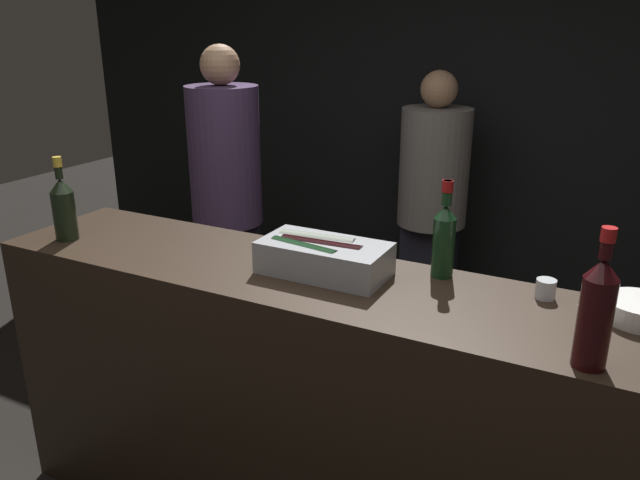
# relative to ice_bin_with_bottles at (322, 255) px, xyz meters

# --- Properties ---
(wall_back_chalkboard) EXTENTS (6.40, 0.06, 2.80)m
(wall_back_chalkboard) POSITION_rel_ice_bin_with_bottles_xyz_m (-0.00, 2.23, 0.25)
(wall_back_chalkboard) COLOR black
(wall_back_chalkboard) RESTS_ON ground_plane
(bar_counter) EXTENTS (2.48, 0.55, 1.09)m
(bar_counter) POSITION_rel_ice_bin_with_bottles_xyz_m (-0.00, -0.04, -0.61)
(bar_counter) COLOR #2D2116
(bar_counter) RESTS_ON ground_plane
(ice_bin_with_bottles) EXTENTS (0.43, 0.23, 0.12)m
(ice_bin_with_bottles) POSITION_rel_ice_bin_with_bottles_xyz_m (0.00, 0.00, 0.00)
(ice_bin_with_bottles) COLOR #9EA0A5
(ice_bin_with_bottles) RESTS_ON bar_counter
(bowl_white) EXTENTS (0.20, 0.20, 0.06)m
(bowl_white) POSITION_rel_ice_bin_with_bottles_xyz_m (0.97, 0.10, -0.03)
(bowl_white) COLOR white
(bowl_white) RESTS_ON bar_counter
(wine_glass) EXTENTS (0.08, 0.08, 0.15)m
(wine_glass) POSITION_rel_ice_bin_with_bottles_xyz_m (0.85, -0.03, 0.04)
(wine_glass) COLOR silver
(wine_glass) RESTS_ON bar_counter
(candle_votive) EXTENTS (0.06, 0.06, 0.06)m
(candle_votive) POSITION_rel_ice_bin_with_bottles_xyz_m (0.71, 0.14, -0.03)
(candle_votive) COLOR silver
(candle_votive) RESTS_ON bar_counter
(champagne_bottle) EXTENTS (0.09, 0.09, 0.33)m
(champagne_bottle) POSITION_rel_ice_bin_with_bottles_xyz_m (-1.04, -0.15, 0.07)
(champagne_bottle) COLOR black
(champagne_bottle) RESTS_ON bar_counter
(red_wine_bottle_burgundy) EXTENTS (0.07, 0.07, 0.33)m
(red_wine_bottle_burgundy) POSITION_rel_ice_bin_with_bottles_xyz_m (0.37, 0.16, 0.08)
(red_wine_bottle_burgundy) COLOR #143319
(red_wine_bottle_burgundy) RESTS_ON bar_counter
(red_wine_bottle_tall) EXTENTS (0.08, 0.08, 0.36)m
(red_wine_bottle_tall) POSITION_rel_ice_bin_with_bottles_xyz_m (0.87, -0.23, 0.09)
(red_wine_bottle_tall) COLOR black
(red_wine_bottle_tall) RESTS_ON bar_counter
(person_in_hoodie) EXTENTS (0.41, 0.41, 1.64)m
(person_in_hoodie) POSITION_rel_ice_bin_with_bottles_xyz_m (-0.16, 1.74, -0.25)
(person_in_hoodie) COLOR black
(person_in_hoodie) RESTS_ON ground_plane
(person_blond_tee) EXTENTS (0.39, 0.39, 1.79)m
(person_blond_tee) POSITION_rel_ice_bin_with_bottles_xyz_m (-1.10, 0.98, -0.16)
(person_blond_tee) COLOR black
(person_blond_tee) RESTS_ON ground_plane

